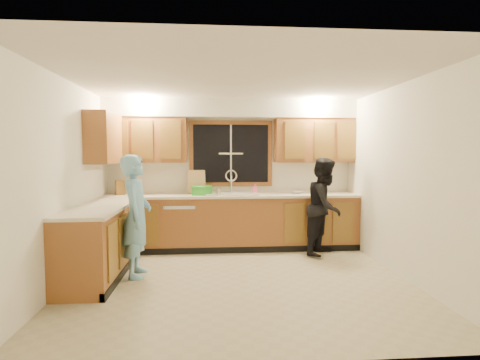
% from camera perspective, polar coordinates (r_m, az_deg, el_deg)
% --- Properties ---
extents(floor, '(4.20, 4.20, 0.00)m').
position_cam_1_polar(floor, '(4.89, -0.11, -15.05)').
color(floor, '#B9AF8E').
rests_on(floor, ground).
extents(ceiling, '(4.20, 4.20, 0.00)m').
position_cam_1_polar(ceiling, '(4.71, -0.11, 15.09)').
color(ceiling, silver).
extents(wall_back, '(4.20, 0.00, 4.20)m').
position_cam_1_polar(wall_back, '(6.52, -1.40, 0.97)').
color(wall_back, white).
rests_on(wall_back, ground).
extents(wall_left, '(0.00, 3.80, 3.80)m').
position_cam_1_polar(wall_left, '(4.94, -25.21, -0.39)').
color(wall_left, white).
rests_on(wall_left, ground).
extents(wall_right, '(0.00, 3.80, 3.80)m').
position_cam_1_polar(wall_right, '(5.23, 23.48, -0.11)').
color(wall_right, white).
rests_on(wall_right, ground).
extents(base_cabinets_back, '(4.20, 0.60, 0.88)m').
position_cam_1_polar(base_cabinets_back, '(6.32, -1.24, -6.53)').
color(base_cabinets_back, '#94592A').
rests_on(base_cabinets_back, ground).
extents(base_cabinets_left, '(0.60, 1.90, 0.88)m').
position_cam_1_polar(base_cabinets_left, '(5.29, -20.51, -8.87)').
color(base_cabinets_left, '#94592A').
rests_on(base_cabinets_left, ground).
extents(countertop_back, '(4.20, 0.63, 0.04)m').
position_cam_1_polar(countertop_back, '(6.24, -1.23, -2.40)').
color(countertop_back, '#F3E6CC').
rests_on(countertop_back, base_cabinets_back).
extents(countertop_left, '(0.63, 1.90, 0.04)m').
position_cam_1_polar(countertop_left, '(5.20, -20.48, -3.93)').
color(countertop_left, '#F3E6CC').
rests_on(countertop_left, base_cabinets_left).
extents(upper_cabinets_left, '(1.35, 0.33, 0.75)m').
position_cam_1_polar(upper_cabinets_left, '(6.43, -14.17, 5.93)').
color(upper_cabinets_left, '#94592A').
rests_on(upper_cabinets_left, wall_back).
extents(upper_cabinets_right, '(1.35, 0.33, 0.75)m').
position_cam_1_polar(upper_cabinets_right, '(6.59, 11.21, 5.93)').
color(upper_cabinets_right, '#94592A').
rests_on(upper_cabinets_right, wall_back).
extents(upper_cabinets_return, '(0.33, 0.90, 0.75)m').
position_cam_1_polar(upper_cabinets_return, '(5.94, -20.05, 5.98)').
color(upper_cabinets_return, '#94592A').
rests_on(upper_cabinets_return, wall_left).
extents(soffit, '(4.20, 0.35, 0.30)m').
position_cam_1_polar(soffit, '(6.39, -1.33, 10.79)').
color(soffit, silver).
rests_on(soffit, wall_back).
extents(window_frame, '(1.44, 0.03, 1.14)m').
position_cam_1_polar(window_frame, '(6.51, -1.40, 4.04)').
color(window_frame, black).
rests_on(window_frame, wall_back).
extents(sink, '(0.86, 0.52, 0.57)m').
position_cam_1_polar(sink, '(6.26, -1.24, -2.70)').
color(sink, white).
rests_on(sink, countertop_back).
extents(dishwasher, '(0.60, 0.56, 0.82)m').
position_cam_1_polar(dishwasher, '(6.33, -8.99, -6.84)').
color(dishwasher, white).
rests_on(dishwasher, floor).
extents(stove, '(0.58, 0.75, 0.90)m').
position_cam_1_polar(stove, '(4.76, -22.43, -10.23)').
color(stove, white).
rests_on(stove, floor).
extents(man, '(0.40, 0.59, 1.59)m').
position_cam_1_polar(man, '(5.06, -15.53, -5.28)').
color(man, '#78BAE4').
rests_on(man, floor).
extents(woman, '(0.92, 0.94, 1.53)m').
position_cam_1_polar(woman, '(6.07, 12.86, -3.94)').
color(woman, black).
rests_on(woman, floor).
extents(knife_block, '(0.17, 0.16, 0.24)m').
position_cam_1_polar(knife_block, '(6.48, -17.84, -1.10)').
color(knife_block, olive).
rests_on(knife_block, countertop_back).
extents(cutting_board, '(0.31, 0.15, 0.40)m').
position_cam_1_polar(cutting_board, '(6.38, -6.65, -0.29)').
color(cutting_board, tan).
rests_on(cutting_board, countertop_back).
extents(dish_crate, '(0.33, 0.31, 0.15)m').
position_cam_1_polar(dish_crate, '(6.21, -5.76, -1.56)').
color(dish_crate, green).
rests_on(dish_crate, countertop_back).
extents(soap_bottle, '(0.08, 0.08, 0.17)m').
position_cam_1_polar(soap_bottle, '(6.33, 2.29, -1.35)').
color(soap_bottle, pink).
rests_on(soap_bottle, countertop_back).
extents(bowl, '(0.23, 0.23, 0.05)m').
position_cam_1_polar(bowl, '(6.46, 8.62, -1.83)').
color(bowl, silver).
rests_on(bowl, countertop_back).
extents(can_left, '(0.09, 0.09, 0.12)m').
position_cam_1_polar(can_left, '(6.10, -4.88, -1.81)').
color(can_left, beige).
rests_on(can_left, countertop_back).
extents(can_right, '(0.09, 0.09, 0.12)m').
position_cam_1_polar(can_right, '(6.01, -3.29, -1.87)').
color(can_right, beige).
rests_on(can_right, countertop_back).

